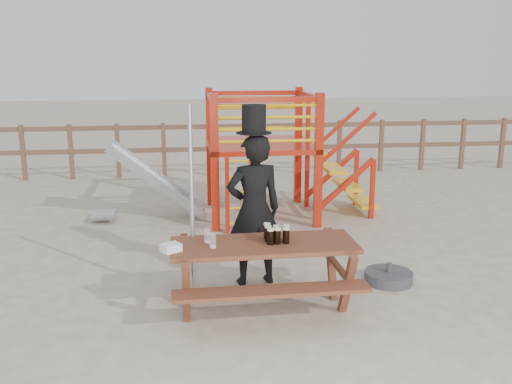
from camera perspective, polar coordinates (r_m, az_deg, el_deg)
name	(u,v)px	position (r m, az deg, el deg)	size (l,w,h in m)	color
ground	(286,305)	(6.33, 3.03, -11.18)	(60.00, 60.00, 0.00)	#C4B498
back_fence	(231,143)	(12.84, -2.50, 4.96)	(15.09, 0.09, 1.20)	brown
playground_fort	(256,153)	(9.45, -0.01, 3.93)	(4.71, 1.84, 2.10)	#B61E0C
picnic_table	(264,268)	(6.04, 0.77, -7.59)	(1.94, 1.35, 0.75)	brown
man_with_hat	(254,206)	(6.60, -0.20, -1.40)	(0.71, 0.53, 2.11)	black
metal_pole	(192,206)	(6.11, -6.42, -1.42)	(0.05, 0.05, 2.16)	#B2B2B7
parasol_base	(388,277)	(7.06, 13.11, -8.27)	(0.57, 0.57, 0.24)	#3A3A3F
paper_bag	(171,248)	(5.74, -8.50, -5.53)	(0.18, 0.14, 0.08)	white
stout_pints	(276,234)	(5.95, 2.00, -4.22)	(0.26, 0.27, 0.17)	black
empty_glasses	(210,239)	(5.88, -4.63, -4.67)	(0.12, 0.25, 0.15)	silver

